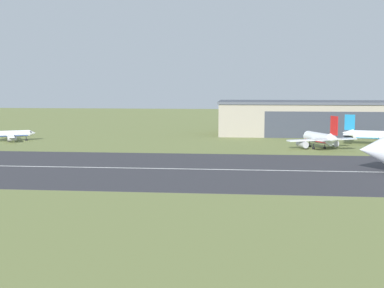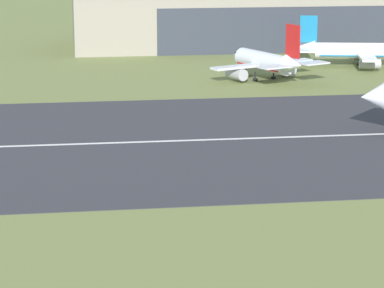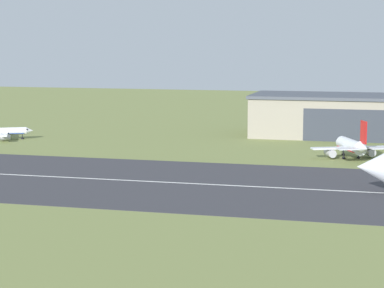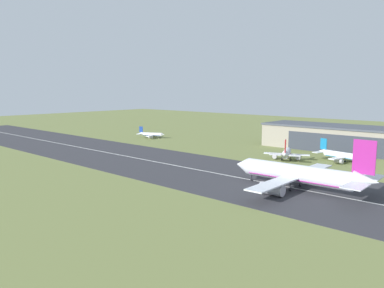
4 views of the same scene
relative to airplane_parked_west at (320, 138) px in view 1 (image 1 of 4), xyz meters
The scene contains 7 objects.
ground_plane 106.35m from the airplane_parked_west, 110.25° to the right, with size 685.96×685.96×0.00m, color olive.
runway_strip 55.53m from the airplane_parked_west, 131.58° to the right, with size 445.96×52.84×0.06m, color #333338.
runway_centreline 55.53m from the airplane_parked_west, 131.58° to the right, with size 401.37×0.70×0.01m, color silver.
hangar_building 44.72m from the airplane_parked_west, 77.94° to the left, with size 82.84×26.47×12.68m.
airplane_parked_west is the anchor object (origin of this frame).
airplane_parked_centre 101.50m from the airplane_parked_west, behind, with size 18.21×16.17×7.33m.
airplane_parked_east 23.44m from the airplane_parked_west, 29.32° to the left, with size 24.03×19.33×9.47m.
Camera 1 is at (15.21, -2.06, 19.34)m, focal length 50.00 mm.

